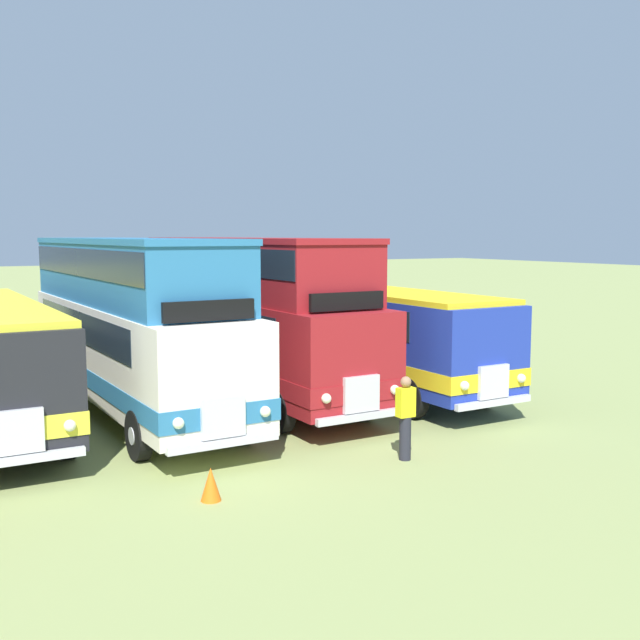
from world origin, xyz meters
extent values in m
cube|color=#19232D|center=(3.60, -5.06, 2.35)|extent=(2.20, 0.15, 0.90)
cube|color=silver|center=(3.61, -5.17, 1.10)|extent=(0.90, 0.14, 0.80)
cube|color=silver|center=(3.61, -5.20, 0.60)|extent=(2.30, 0.19, 0.16)
sphere|color=#EAEACC|center=(4.51, -5.16, 1.10)|extent=(0.22, 0.22, 0.22)
cylinder|color=black|center=(4.72, -3.49, 0.52)|extent=(0.30, 1.05, 1.04)
cylinder|color=silver|center=(4.87, -3.49, 0.52)|extent=(0.03, 0.36, 0.36)
cylinder|color=black|center=(4.57, 3.27, 0.52)|extent=(0.30, 1.05, 1.04)
cylinder|color=silver|center=(4.72, 3.27, 0.52)|extent=(0.03, 0.36, 0.36)
cube|color=silver|center=(6.99, -0.25, 1.70)|extent=(2.92, 11.31, 2.30)
cube|color=teal|center=(6.99, -0.25, 1.10)|extent=(2.96, 11.36, 0.44)
cube|color=#19232D|center=(6.98, 0.15, 2.30)|extent=(2.86, 8.92, 0.76)
cube|color=#19232D|center=(7.20, -5.80, 2.35)|extent=(2.20, 0.18, 0.90)
cube|color=silver|center=(7.20, -5.91, 1.10)|extent=(0.90, 0.15, 0.80)
cube|color=silver|center=(7.20, -5.94, 0.60)|extent=(2.30, 0.23, 0.16)
sphere|color=#EAEACC|center=(8.10, -5.88, 1.10)|extent=(0.22, 0.22, 0.22)
sphere|color=#EAEACC|center=(6.30, -5.95, 1.10)|extent=(0.22, 0.22, 0.22)
cube|color=teal|center=(6.98, 0.00, 3.60)|extent=(2.78, 10.41, 1.50)
cube|color=teal|center=(6.98, 0.00, 4.42)|extent=(2.85, 10.51, 0.14)
cube|color=#19232D|center=(6.98, 0.00, 3.90)|extent=(2.82, 10.31, 0.68)
cube|color=black|center=(7.18, -5.31, 3.10)|extent=(1.90, 0.19, 0.40)
cylinder|color=black|center=(8.29, -4.21, 0.52)|extent=(0.32, 1.05, 1.04)
cylinder|color=silver|center=(8.44, -4.21, 0.52)|extent=(0.03, 0.36, 0.36)
cylinder|color=black|center=(5.99, -4.30, 0.52)|extent=(0.32, 1.05, 1.04)
cylinder|color=silver|center=(5.84, -4.31, 0.52)|extent=(0.03, 0.36, 0.36)
cylinder|color=black|center=(8.00, 3.61, 0.52)|extent=(0.32, 1.05, 1.04)
cylinder|color=silver|center=(8.15, 3.61, 0.52)|extent=(0.03, 0.36, 0.36)
cylinder|color=black|center=(5.70, 3.52, 0.52)|extent=(0.32, 1.05, 1.04)
cylinder|color=silver|center=(5.55, 3.52, 0.52)|extent=(0.03, 0.36, 0.36)
cube|color=maroon|center=(10.49, 0.18, 1.70)|extent=(2.80, 11.12, 2.30)
cube|color=maroon|center=(10.49, 0.18, 1.10)|extent=(2.84, 11.17, 0.44)
cube|color=#19232D|center=(10.48, 0.58, 2.30)|extent=(2.76, 8.73, 0.76)
cube|color=#19232D|center=(10.64, -5.29, 2.35)|extent=(2.20, 0.16, 0.90)
cube|color=silver|center=(10.64, -5.40, 1.10)|extent=(0.90, 0.14, 0.80)
cube|color=silver|center=(10.64, -5.43, 0.60)|extent=(2.30, 0.20, 0.16)
sphere|color=#EAEACC|center=(11.54, -5.38, 1.10)|extent=(0.22, 0.22, 0.22)
sphere|color=#EAEACC|center=(9.74, -5.43, 1.10)|extent=(0.22, 0.22, 0.22)
cube|color=maroon|center=(10.48, 0.43, 3.60)|extent=(2.67, 10.22, 1.50)
cube|color=maroon|center=(10.48, 0.43, 4.42)|extent=(2.74, 10.32, 0.14)
cube|color=#19232D|center=(10.48, 0.43, 3.90)|extent=(2.71, 10.12, 0.68)
cube|color=black|center=(10.62, -4.80, 3.10)|extent=(1.90, 0.17, 0.40)
cylinder|color=black|center=(11.74, -3.71, 0.52)|extent=(0.31, 1.05, 1.04)
cylinder|color=silver|center=(11.89, -3.71, 0.52)|extent=(0.03, 0.36, 0.36)
cylinder|color=black|center=(9.44, -3.78, 0.52)|extent=(0.31, 1.05, 1.04)
cylinder|color=silver|center=(9.29, -3.78, 0.52)|extent=(0.03, 0.36, 0.36)
cylinder|color=black|center=(11.54, 3.94, 0.52)|extent=(0.31, 1.05, 1.04)
cylinder|color=silver|center=(11.69, 3.95, 0.52)|extent=(0.03, 0.36, 0.36)
cylinder|color=black|center=(9.24, 3.88, 0.52)|extent=(0.31, 1.05, 1.04)
cylinder|color=silver|center=(9.09, 3.88, 0.52)|extent=(0.03, 0.36, 0.36)
cube|color=#1E339E|center=(13.98, 0.05, 1.70)|extent=(2.76, 11.55, 2.30)
cube|color=yellow|center=(13.98, 0.05, 1.10)|extent=(2.80, 11.59, 0.44)
cube|color=#19232D|center=(13.97, 0.45, 2.30)|extent=(2.74, 9.15, 0.76)
cube|color=#19232D|center=(14.11, -5.64, 2.35)|extent=(2.20, 0.15, 0.90)
cube|color=silver|center=(14.12, -5.75, 1.10)|extent=(0.90, 0.14, 0.80)
cube|color=silver|center=(14.12, -5.78, 0.60)|extent=(2.30, 0.19, 0.16)
sphere|color=#EAEACC|center=(15.02, -5.74, 1.10)|extent=(0.22, 0.22, 0.22)
sphere|color=#EAEACC|center=(13.22, -5.78, 1.10)|extent=(0.22, 0.22, 0.22)
cube|color=yellow|center=(13.98, 0.05, 2.92)|extent=(2.71, 11.15, 0.14)
cylinder|color=black|center=(15.23, -4.07, 0.52)|extent=(0.30, 1.05, 1.04)
cylinder|color=silver|center=(15.38, -4.07, 0.52)|extent=(0.03, 0.36, 0.36)
cylinder|color=black|center=(12.93, -4.12, 0.52)|extent=(0.30, 1.05, 1.04)
cylinder|color=silver|center=(12.78, -4.13, 0.52)|extent=(0.03, 0.36, 0.36)
cylinder|color=black|center=(15.04, 4.02, 0.52)|extent=(0.30, 1.05, 1.04)
cylinder|color=silver|center=(15.19, 4.02, 0.52)|extent=(0.03, 0.36, 0.36)
cylinder|color=black|center=(12.74, 3.97, 0.52)|extent=(0.30, 1.05, 1.04)
cylinder|color=silver|center=(12.59, 3.96, 0.52)|extent=(0.03, 0.36, 0.36)
cone|color=orange|center=(6.45, -7.22, 0.30)|extent=(0.36, 0.36, 0.59)
cylinder|color=#23232D|center=(10.76, -6.89, 0.45)|extent=(0.24, 0.24, 0.90)
cube|color=yellow|center=(10.76, -6.89, 1.20)|extent=(0.36, 0.22, 0.60)
sphere|color=#9E7051|center=(10.76, -6.89, 1.62)|extent=(0.22, 0.22, 0.22)
cylinder|color=#8C704C|center=(8.49, 9.04, 0.53)|extent=(0.08, 0.08, 1.05)
cylinder|color=#8C704C|center=(16.98, 9.04, 0.53)|extent=(0.08, 0.08, 1.05)
camera|label=1|loc=(2.09, -19.07, 4.56)|focal=41.95mm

